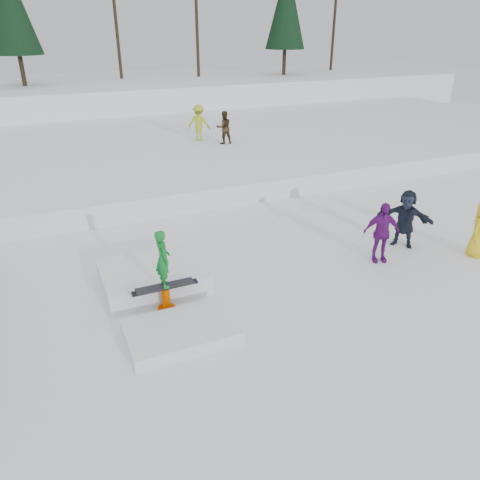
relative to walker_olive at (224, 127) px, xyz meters
name	(u,v)px	position (x,y,z in m)	size (l,w,h in m)	color
ground	(255,318)	(-4.72, -13.53, -1.61)	(120.00, 120.00, 0.00)	white
snow_berm	(85,98)	(-4.72, 16.47, -0.41)	(60.00, 14.00, 2.40)	white
snow_midrise	(122,150)	(-4.72, 2.47, -1.21)	(50.00, 18.00, 0.80)	white
treeline	(165,6)	(1.46, 14.75, 5.84)	(40.24, 4.22, 10.50)	black
walker_olive	(224,127)	(0.00, 0.00, 0.00)	(0.78, 0.61, 1.61)	#322311
walker_ygreen	(199,123)	(-0.92, 1.14, 0.10)	(1.17, 0.67, 1.81)	#9CB922
spectator_purple	(381,232)	(-0.13, -12.30, -0.71)	(1.05, 0.44, 1.80)	#661575
spectator_yellow	(480,229)	(2.77, -13.20, -0.76)	(0.83, 0.54, 1.69)	yellow
spectator_dark	(405,218)	(1.24, -11.76, -0.70)	(1.67, 0.53, 1.80)	black
jib_rail_feature	(160,288)	(-6.53, -11.76, -1.30)	(2.60, 4.40, 2.11)	white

